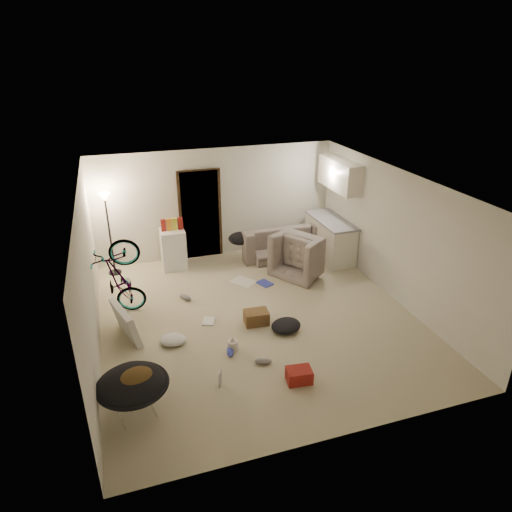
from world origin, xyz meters
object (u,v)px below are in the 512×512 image
object	(u,v)px
kitchen_counter	(330,239)
juicer	(233,345)
armchair	(305,257)
mini_fridge	(173,249)
floor_lamp	(107,216)
drink_case_b	(299,375)
sofa	(279,244)
saucer_chair	(133,390)
tv_box	(126,323)
bicycle	(122,294)
drink_case_a	(256,317)

from	to	relation	value
kitchen_counter	juicer	xyz separation A→B (m)	(-3.12, -2.83, -0.34)
armchair	mini_fridge	distance (m)	2.90
floor_lamp	drink_case_b	xyz separation A→B (m)	(2.43, -4.52, -1.20)
sofa	mini_fridge	bearing A→B (deg)	-3.04
floor_lamp	juicer	size ratio (longest dim) A/B	7.31
kitchen_counter	drink_case_b	world-z (taller)	kitchen_counter
kitchen_counter	armchair	world-z (taller)	kitchen_counter
saucer_chair	drink_case_b	bearing A→B (deg)	-1.74
mini_fridge	juicer	size ratio (longest dim) A/B	3.58
saucer_chair	tv_box	world-z (taller)	saucer_chair
tv_box	drink_case_b	distance (m)	3.04
bicycle	drink_case_a	size ratio (longest dim) A/B	3.69
mini_fridge	drink_case_a	xyz separation A→B (m)	(1.03, -2.74, -0.32)
bicycle	tv_box	size ratio (longest dim) A/B	1.77
kitchen_counter	juicer	distance (m)	4.23
sofa	juicer	bearing A→B (deg)	57.44
juicer	floor_lamp	bearing A→B (deg)	116.11
mini_fridge	drink_case_a	distance (m)	2.95
juicer	kitchen_counter	bearing A→B (deg)	42.22
mini_fridge	drink_case_b	distance (m)	4.58
kitchen_counter	tv_box	size ratio (longest dim) A/B	1.70
floor_lamp	bicycle	size ratio (longest dim) A/B	1.16
armchair	tv_box	world-z (taller)	armchair
tv_box	drink_case_b	world-z (taller)	tv_box
kitchen_counter	mini_fridge	xyz separation A→B (m)	(-3.55, 0.55, 0.00)
kitchen_counter	bicycle	bearing A→B (deg)	-166.39
floor_lamp	armchair	world-z (taller)	floor_lamp
sofa	drink_case_b	world-z (taller)	sofa
kitchen_counter	floor_lamp	bearing A→B (deg)	172.34
armchair	tv_box	distance (m)	4.11
floor_lamp	tv_box	bearing A→B (deg)	-87.78
sofa	drink_case_a	xyz separation A→B (m)	(-1.43, -2.64, -0.15)
kitchen_counter	armchair	distance (m)	1.02
saucer_chair	drink_case_a	xyz separation A→B (m)	(2.22, 1.60, -0.28)
mini_fridge	drink_case_a	bearing A→B (deg)	-68.71
mini_fridge	floor_lamp	bearing A→B (deg)	176.21
armchair	kitchen_counter	bearing A→B (deg)	-90.48
tv_box	saucer_chair	bearing A→B (deg)	-106.98
bicycle	juicer	bearing A→B (deg)	-129.04
drink_case_b	juicer	bearing A→B (deg)	132.15
mini_fridge	juicer	xyz separation A→B (m)	(0.42, -3.38, -0.34)
sofa	drink_case_b	distance (m)	4.52
floor_lamp	drink_case_a	distance (m)	3.85
sofa	juicer	world-z (taller)	sofa
bicycle	juicer	xyz separation A→B (m)	(1.61, -1.69, -0.31)
mini_fridge	tv_box	size ratio (longest dim) A/B	1.00
kitchen_counter	bicycle	size ratio (longest dim) A/B	0.96
drink_case_b	mini_fridge	bearing A→B (deg)	111.69
tv_box	sofa	bearing A→B (deg)	16.15
sofa	drink_case_b	bearing A→B (deg)	72.37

